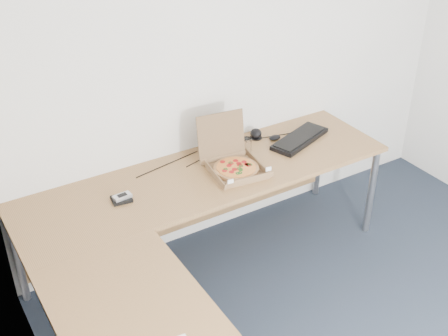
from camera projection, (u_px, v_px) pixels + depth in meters
desk at (196, 228)px, 3.30m from camera, size 2.50×2.20×0.73m
pizza_box at (234, 165)px, 3.76m from camera, size 0.33×0.38×0.33m
drinking_glass at (247, 146)px, 3.94m from camera, size 0.06×0.06×0.11m
keyboard at (300, 139)px, 4.11m from camera, size 0.52×0.33×0.03m
mouse at (275, 138)px, 4.13m from camera, size 0.10×0.08×0.03m
wallet at (122, 199)px, 3.48m from camera, size 0.13×0.11×0.02m
phone at (122, 196)px, 3.47m from camera, size 0.11×0.06×0.02m
dome_speaker at (256, 133)px, 4.14m from camera, size 0.09×0.09×0.08m
cable_bundle at (216, 151)px, 3.99m from camera, size 0.61×0.13×0.01m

